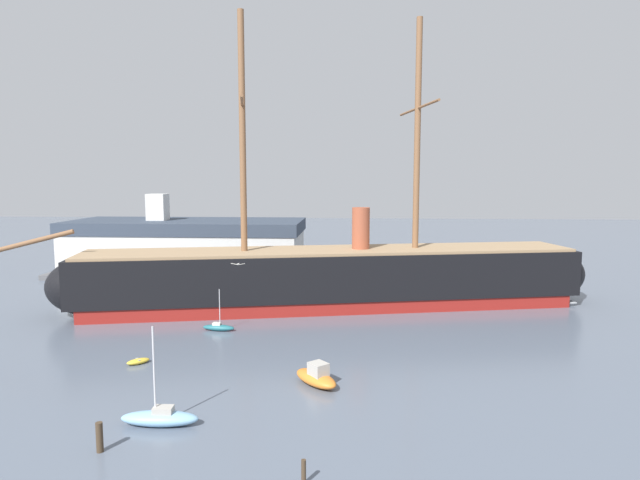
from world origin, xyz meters
name	(u,v)px	position (x,y,z in m)	size (l,w,h in m)	color
tall_ship	(332,277)	(0.26, 46.31, 3.91)	(75.14, 22.26, 36.49)	maroon
sailboat_foreground_left	(160,417)	(-9.86, 12.07, 0.58)	(5.31, 1.76, 6.85)	#7FB2D6
motorboat_near_centre	(316,377)	(0.16, 19.86, 0.68)	(4.47, 4.70, 1.93)	orange
dinghy_mid_left	(138,361)	(-16.15, 23.79, 0.24)	(2.12, 2.02, 0.48)	gold
sailboat_alongside_bow	(218,327)	(-11.61, 34.67, 0.39)	(3.64, 1.44, 4.62)	#236670
dinghy_far_left	(152,292)	(-25.92, 52.85, 0.28)	(2.53, 1.72, 0.55)	#1E284C
sailboat_far_right	(560,301)	(30.22, 49.57, 0.45)	(4.32, 2.68, 5.40)	gray
mooring_piling_nearest	(304,472)	(0.46, 5.72, 0.70)	(0.27, 0.27, 1.40)	#423323
mooring_piling_left_pair	(100,437)	(-12.25, 8.40, 0.93)	(0.42, 0.42, 1.87)	#423323
dockside_warehouse_left	(187,246)	(-26.25, 70.81, 4.56)	(43.60, 19.08, 13.80)	#565659
seagull_in_flight	(238,264)	(-5.20, 15.94, 10.45)	(1.06, 0.41, 0.13)	silver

